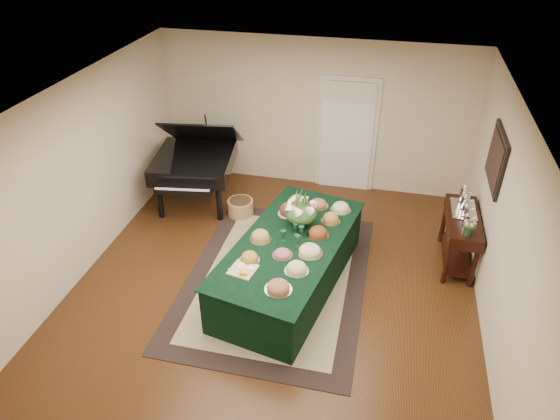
% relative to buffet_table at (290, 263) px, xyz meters
% --- Properties ---
extents(ground, '(6.00, 6.00, 0.00)m').
position_rel_buffet_table_xyz_m(ground, '(-0.20, -0.04, -0.37)').
color(ground, black).
rests_on(ground, ground).
extents(area_rug, '(2.50, 3.50, 0.01)m').
position_rel_buffet_table_xyz_m(area_rug, '(-0.20, 0.07, -0.37)').
color(area_rug, black).
rests_on(area_rug, ground).
extents(kitchen_doorway, '(1.05, 0.07, 2.10)m').
position_rel_buffet_table_xyz_m(kitchen_doorway, '(0.40, 2.93, 0.65)').
color(kitchen_doorway, silver).
rests_on(kitchen_doorway, ground).
extents(buffet_table, '(1.79, 2.92, 0.74)m').
position_rel_buffet_table_xyz_m(buffet_table, '(0.00, 0.00, 0.00)').
color(buffet_table, black).
rests_on(buffet_table, ground).
extents(food_platters, '(1.26, 2.26, 0.14)m').
position_rel_buffet_table_xyz_m(food_platters, '(0.09, 0.15, 0.42)').
color(food_platters, silver).
rests_on(food_platters, buffet_table).
extents(cutting_board, '(0.37, 0.37, 0.10)m').
position_rel_buffet_table_xyz_m(cutting_board, '(-0.44, -0.70, 0.40)').
color(cutting_board, tan).
rests_on(cutting_board, buffet_table).
extents(green_goblets, '(0.29, 0.34, 0.18)m').
position_rel_buffet_table_xyz_m(green_goblets, '(0.05, 0.06, 0.46)').
color(green_goblets, '#163721').
rests_on(green_goblets, buffet_table).
extents(floral_centerpiece, '(0.46, 0.46, 0.46)m').
position_rel_buffet_table_xyz_m(floral_centerpiece, '(0.07, 0.40, 0.64)').
color(floral_centerpiece, '#163721').
rests_on(floral_centerpiece, buffet_table).
extents(grand_piano, '(1.55, 1.72, 1.62)m').
position_rel_buffet_table_xyz_m(grand_piano, '(-2.05, 1.80, 0.43)').
color(grand_piano, black).
rests_on(grand_piano, ground).
extents(wicker_basket, '(0.44, 0.44, 0.28)m').
position_rel_buffet_table_xyz_m(wicker_basket, '(-1.19, 1.57, -0.24)').
color(wicker_basket, '#A36E41').
rests_on(wicker_basket, ground).
extents(mahogany_sideboard, '(0.45, 1.20, 0.82)m').
position_rel_buffet_table_xyz_m(mahogany_sideboard, '(2.30, 1.04, 0.26)').
color(mahogany_sideboard, black).
rests_on(mahogany_sideboard, ground).
extents(tea_service, '(0.34, 0.74, 0.30)m').
position_rel_buffet_table_xyz_m(tea_service, '(2.30, 1.18, 0.56)').
color(tea_service, silver).
rests_on(tea_service, mahogany_sideboard).
extents(pink_bouquet, '(0.19, 0.19, 0.24)m').
position_rel_buffet_table_xyz_m(pink_bouquet, '(2.30, 0.56, 0.61)').
color(pink_bouquet, '#163721').
rests_on(pink_bouquet, mahogany_sideboard).
extents(wall_painting, '(0.05, 0.95, 0.75)m').
position_rel_buffet_table_xyz_m(wall_painting, '(2.52, 1.04, 1.38)').
color(wall_painting, black).
rests_on(wall_painting, ground).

